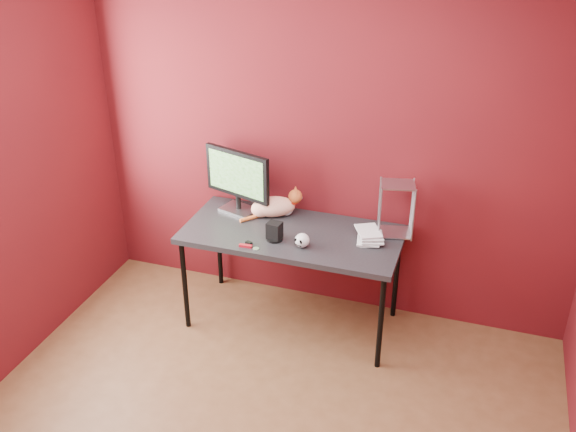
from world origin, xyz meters
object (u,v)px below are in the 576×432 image
(cat, at_px, (274,206))
(skull_mug, at_px, (302,240))
(monitor, at_px, (237,178))
(desk, at_px, (292,238))
(book_stack, at_px, (363,186))
(speaker, at_px, (275,232))

(cat, distance_m, skull_mug, 0.49)
(monitor, distance_m, skull_mug, 0.72)
(desk, distance_m, monitor, 0.59)
(cat, bearing_deg, book_stack, -37.17)
(desk, xyz_separation_m, monitor, (-0.47, 0.18, 0.31))
(monitor, distance_m, speaker, 0.54)
(desk, bearing_deg, skull_mug, -54.00)
(book_stack, bearing_deg, speaker, -161.52)
(speaker, distance_m, book_stack, 0.67)
(cat, xyz_separation_m, skull_mug, (0.32, -0.36, -0.02))
(monitor, height_order, skull_mug, monitor)
(cat, height_order, speaker, cat)
(speaker, bearing_deg, desk, 68.24)
(skull_mug, bearing_deg, book_stack, 53.84)
(monitor, xyz_separation_m, book_stack, (0.93, -0.14, 0.14))
(desk, bearing_deg, speaker, -119.87)
(skull_mug, xyz_separation_m, speaker, (-0.20, 0.03, 0.01))
(desk, bearing_deg, monitor, 158.85)
(cat, bearing_deg, desk, -68.68)
(cat, relative_size, book_stack, 0.49)
(speaker, bearing_deg, skull_mug, -1.13)
(skull_mug, distance_m, book_stack, 0.53)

